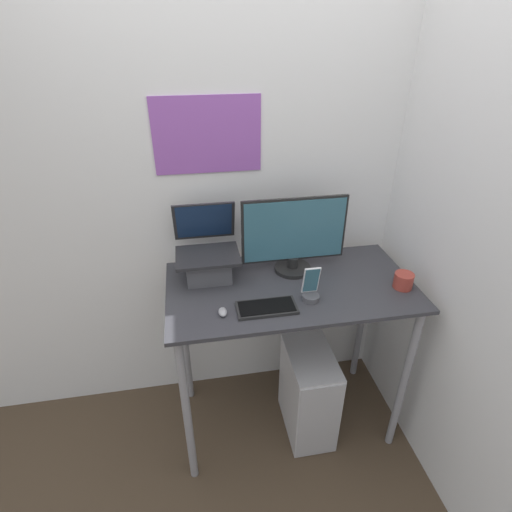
# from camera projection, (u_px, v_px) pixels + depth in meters

# --- Properties ---
(ground_plane) EXTENTS (12.00, 12.00, 0.00)m
(ground_plane) POSITION_uv_depth(u_px,v_px,m) (298.00, 465.00, 2.15)
(ground_plane) COLOR #473828
(wall_back) EXTENTS (6.00, 0.06, 2.60)m
(wall_back) POSITION_uv_depth(u_px,v_px,m) (275.00, 190.00, 2.12)
(wall_back) COLOR silver
(wall_back) RESTS_ON ground_plane
(wall_side_right) EXTENTS (0.05, 6.00, 2.60)m
(wall_side_right) POSITION_uv_depth(u_px,v_px,m) (479.00, 242.00, 1.61)
(wall_side_right) COLOR silver
(wall_side_right) RESTS_ON ground_plane
(desk) EXTENTS (1.20, 0.63, 0.96)m
(desk) POSITION_uv_depth(u_px,v_px,m) (290.00, 309.00, 2.02)
(desk) COLOR #333338
(desk) RESTS_ON ground_plane
(laptop) EXTENTS (0.31, 0.31, 0.36)m
(laptop) POSITION_uv_depth(u_px,v_px,m) (208.00, 259.00, 1.96)
(laptop) COLOR #4C4C51
(laptop) RESTS_ON desk
(monitor) EXTENTS (0.52, 0.19, 0.40)m
(monitor) POSITION_uv_depth(u_px,v_px,m) (294.00, 237.00, 1.97)
(monitor) COLOR black
(monitor) RESTS_ON desk
(keyboard) EXTENTS (0.27, 0.13, 0.02)m
(keyboard) POSITION_uv_depth(u_px,v_px,m) (267.00, 308.00, 1.77)
(keyboard) COLOR black
(keyboard) RESTS_ON desk
(mouse) EXTENTS (0.04, 0.06, 0.03)m
(mouse) POSITION_uv_depth(u_px,v_px,m) (223.00, 312.00, 1.74)
(mouse) COLOR #99999E
(mouse) RESTS_ON desk
(cell_phone) EXTENTS (0.08, 0.08, 0.17)m
(cell_phone) POSITION_uv_depth(u_px,v_px,m) (311.00, 291.00, 1.82)
(cell_phone) COLOR #4C4C51
(cell_phone) RESTS_ON desk
(computer_tower) EXTENTS (0.24, 0.40, 0.55)m
(computer_tower) POSITION_uv_depth(u_px,v_px,m) (308.00, 392.00, 2.24)
(computer_tower) COLOR silver
(computer_tower) RESTS_ON ground_plane
(mug) EXTENTS (0.09, 0.09, 0.08)m
(mug) POSITION_uv_depth(u_px,v_px,m) (403.00, 281.00, 1.91)
(mug) COLOR #9E382D
(mug) RESTS_ON desk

